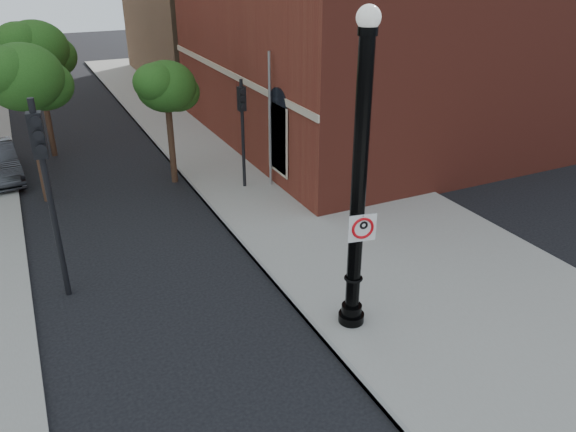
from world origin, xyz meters
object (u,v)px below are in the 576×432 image
no_parking_sign (362,228)px  traffic_signal_right (242,117)px  traffic_signal_left (44,169)px  lamppost (358,197)px

no_parking_sign → traffic_signal_right: 9.40m
traffic_signal_left → lamppost: bearing=-29.3°
lamppost → traffic_signal_left: (-6.04, 4.43, 0.14)m
lamppost → no_parking_sign: 0.70m
traffic_signal_left → traffic_signal_right: bearing=41.4°
lamppost → traffic_signal_right: 9.24m
no_parking_sign → traffic_signal_left: 7.67m
traffic_signal_left → traffic_signal_right: traffic_signal_left is taller
lamppost → traffic_signal_right: size_ratio=1.77×
lamppost → no_parking_sign: bearing=-78.2°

